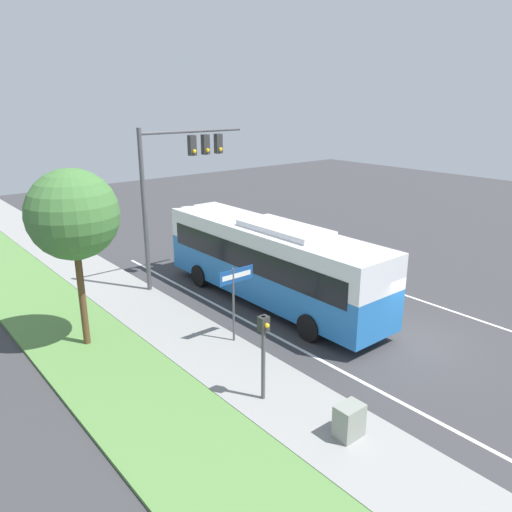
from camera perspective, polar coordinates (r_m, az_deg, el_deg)
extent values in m
plane|color=#38383A|center=(19.48, 16.72, -8.99)|extent=(80.00, 80.00, 0.00)
cube|color=gray|center=(15.25, 2.97, -15.93)|extent=(2.80, 80.00, 0.12)
cube|color=#568442|center=(13.69, -7.65, -20.59)|extent=(3.60, 80.00, 0.10)
cube|color=silver|center=(16.89, 9.65, -12.78)|extent=(0.14, 30.00, 0.01)
cube|color=silver|center=(22.35, 21.95, -6.02)|extent=(0.14, 30.00, 0.01)
cube|color=#236BB7|center=(21.30, 1.57, -2.22)|extent=(2.56, 11.60, 1.61)
cube|color=silver|center=(20.85, 1.61, 1.57)|extent=(2.56, 11.60, 1.32)
cube|color=black|center=(20.98, 1.60, 0.38)|extent=(2.60, 10.67, 1.00)
cube|color=silver|center=(20.02, 3.27, 3.18)|extent=(1.79, 4.06, 0.24)
cylinder|color=black|center=(23.56, -6.47, -2.24)|extent=(0.28, 1.03, 1.03)
cylinder|color=black|center=(24.90, -1.75, -1.03)|extent=(0.28, 1.03, 1.03)
cylinder|color=black|center=(18.40, 6.09, -8.13)|extent=(0.28, 1.03, 1.03)
cylinder|color=black|center=(20.09, 11.03, -6.08)|extent=(0.28, 1.03, 1.03)
cylinder|color=#4C4C51|center=(22.36, -12.61, 4.73)|extent=(0.20, 0.20, 7.30)
cylinder|color=#4C4C51|center=(23.19, -7.24, 13.96)|extent=(5.27, 0.14, 0.14)
cube|color=#2D2D2D|center=(23.20, -7.32, 12.43)|extent=(0.32, 0.28, 0.90)
sphere|color=yellow|center=(23.07, -7.05, 11.79)|extent=(0.18, 0.18, 0.18)
cube|color=#2D2D2D|center=(23.59, -5.80, 12.56)|extent=(0.32, 0.28, 0.90)
sphere|color=yellow|center=(23.47, -5.53, 11.94)|extent=(0.18, 0.18, 0.18)
cube|color=#2D2D2D|center=(24.00, -4.33, 12.69)|extent=(0.32, 0.28, 0.90)
sphere|color=yellow|center=(23.88, -4.06, 12.07)|extent=(0.18, 0.18, 0.18)
cylinder|color=#4C4C51|center=(14.49, 0.84, -11.83)|extent=(0.12, 0.12, 2.72)
cube|color=#2D2D2D|center=(13.96, 0.86, -7.75)|extent=(0.28, 0.24, 0.44)
sphere|color=yellow|center=(13.86, 1.27, -7.95)|extent=(0.14, 0.14, 0.14)
cylinder|color=#4C4C51|center=(17.73, -2.59, -5.79)|extent=(0.08, 0.08, 2.88)
cube|color=#19478C|center=(17.40, -2.26, -2.24)|extent=(1.45, 0.03, 0.50)
cube|color=white|center=(17.38, -2.22, -2.26)|extent=(1.23, 0.01, 0.18)
cube|color=gray|center=(13.69, 10.59, -18.03)|extent=(0.74, 0.53, 0.90)
cylinder|color=brown|center=(18.37, -19.28, -4.08)|extent=(0.24, 0.24, 3.79)
sphere|color=#427538|center=(17.58, -20.20, 4.48)|extent=(3.05, 3.05, 3.05)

